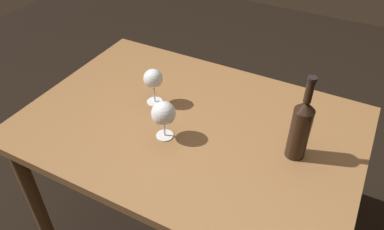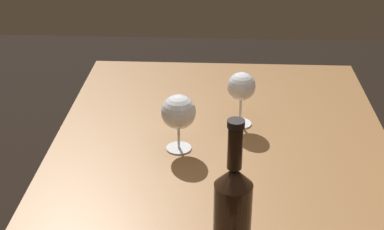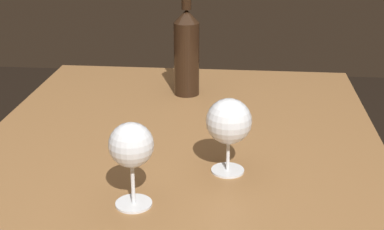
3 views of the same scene
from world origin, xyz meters
name	(u,v)px [view 3 (image 3 of 3)]	position (x,y,z in m)	size (l,w,h in m)	color
dining_table	(176,196)	(0.00, 0.00, 0.65)	(1.30, 0.90, 0.74)	olive
wine_glass_left	(131,147)	(0.19, -0.05, 0.85)	(0.08, 0.08, 0.16)	white
wine_glass_right	(229,122)	(0.05, 0.11, 0.85)	(0.09, 0.09, 0.15)	white
wine_bottle	(187,50)	(-0.41, -0.02, 0.87)	(0.07, 0.07, 0.33)	black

